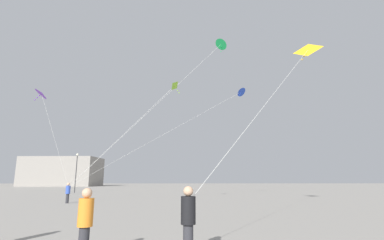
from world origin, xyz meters
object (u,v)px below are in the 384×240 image
at_px(kite_violet_diamond, 41,94).
at_px(kite_cobalt_diamond, 240,93).
at_px(person_in_blue, 68,192).
at_px(kite_emerald_diamond, 220,45).
at_px(person_in_orange, 85,220).
at_px(building_left_hall, 62,172).
at_px(kite_amber_delta, 307,51).
at_px(kite_lime_delta, 171,89).
at_px(lamppost_east, 76,167).
at_px(person_in_black, 188,218).

bearing_deg(kite_violet_diamond, kite_cobalt_diamond, 30.34).
bearing_deg(person_in_blue, kite_emerald_diamond, 155.69).
height_order(person_in_orange, kite_violet_diamond, kite_violet_diamond).
height_order(kite_violet_diamond, building_left_hall, kite_violet_diamond).
xyz_separation_m(kite_amber_delta, kite_lime_delta, (-9.38, 6.80, -0.54)).
bearing_deg(kite_violet_diamond, kite_amber_delta, -15.58).
bearing_deg(lamppost_east, person_in_black, -66.08).
distance_m(kite_amber_delta, building_left_hall, 84.32).
relative_size(person_in_orange, kite_cobalt_diamond, 0.10).
bearing_deg(building_left_hall, kite_violet_diamond, -69.48).
bearing_deg(kite_cobalt_diamond, kite_lime_delta, -129.45).
height_order(person_in_orange, kite_amber_delta, kite_amber_delta).
relative_size(person_in_blue, kite_amber_delta, 0.15).
relative_size(kite_cobalt_diamond, building_left_hall, 0.80).
bearing_deg(kite_amber_delta, kite_cobalt_diamond, 94.18).
height_order(person_in_black, lamppost_east, lamppost_east).
bearing_deg(kite_amber_delta, building_left_hall, 122.13).
bearing_deg(person_in_orange, person_in_black, 21.99).
bearing_deg(kite_lime_delta, person_in_blue, -179.86).
bearing_deg(kite_emerald_diamond, person_in_orange, -107.30).
bearing_deg(kite_violet_diamond, person_in_blue, 25.43).
xyz_separation_m(person_in_black, building_left_hall, (-36.58, 81.43, 3.29)).
bearing_deg(lamppost_east, kite_emerald_diamond, -40.91).
distance_m(kite_violet_diamond, lamppost_east, 21.32).
xyz_separation_m(kite_emerald_diamond, kite_violet_diamond, (-15.55, -3.36, -6.29)).
height_order(kite_violet_diamond, kite_cobalt_diamond, kite_cobalt_diamond).
relative_size(kite_emerald_diamond, lamppost_east, 2.53).
relative_size(person_in_blue, kite_violet_diamond, 0.20).
bearing_deg(person_in_black, kite_violet_diamond, 32.25).
height_order(kite_violet_diamond, lamppost_east, kite_violet_diamond).
bearing_deg(person_in_black, building_left_hall, 19.21).
height_order(kite_emerald_diamond, kite_violet_diamond, kite_emerald_diamond).
distance_m(person_in_blue, kite_lime_delta, 12.23).
height_order(person_in_orange, building_left_hall, building_left_hall).
distance_m(person_in_orange, building_left_hall, 88.48).
relative_size(kite_amber_delta, kite_violet_diamond, 1.37).
height_order(kite_emerald_diamond, kite_cobalt_diamond, kite_emerald_diamond).
relative_size(person_in_orange, person_in_black, 0.98).
bearing_deg(person_in_orange, kite_emerald_diamond, 90.91).
bearing_deg(kite_amber_delta, person_in_blue, 159.08).
height_order(kite_lime_delta, lamppost_east, kite_lime_delta).
relative_size(kite_amber_delta, lamppost_east, 1.93).
xyz_separation_m(kite_violet_diamond, kite_cobalt_diamond, (18.95, 11.09, 3.72)).
relative_size(person_in_black, kite_emerald_diamond, 0.12).
xyz_separation_m(person_in_black, kite_amber_delta, (8.14, 10.21, 9.43)).
xyz_separation_m(person_in_orange, lamppost_east, (-13.52, 36.30, 2.86)).
bearing_deg(lamppost_east, kite_lime_delta, -52.29).
xyz_separation_m(kite_violet_diamond, lamppost_east, (-4.00, 20.30, -5.14)).
bearing_deg(person_in_black, kite_cobalt_diamond, -19.40).
bearing_deg(person_in_black, kite_emerald_diamond, -15.37).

